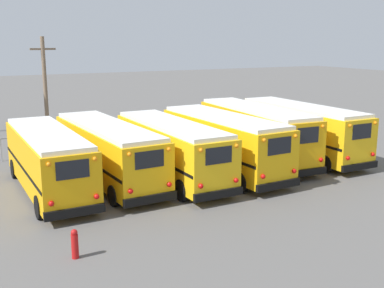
% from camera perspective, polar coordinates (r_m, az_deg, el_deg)
% --- Properties ---
extents(ground_plane, '(160.00, 160.00, 0.00)m').
position_cam_1_polar(ground_plane, '(26.65, 0.03, -3.41)').
color(ground_plane, '#5B5956').
extents(school_bus_0, '(2.64, 9.55, 3.02)m').
position_cam_1_polar(school_bus_0, '(23.87, -16.70, -1.72)').
color(school_bus_0, '#E5A00C').
rests_on(school_bus_0, ground).
extents(school_bus_1, '(3.04, 10.26, 3.02)m').
position_cam_1_polar(school_bus_1, '(25.00, -9.96, -0.76)').
color(school_bus_1, '#EAAA0F').
rests_on(school_bus_1, ground).
extents(school_bus_2, '(2.70, 9.59, 3.05)m').
position_cam_1_polar(school_bus_2, '(25.04, -2.45, -0.51)').
color(school_bus_2, yellow).
rests_on(school_bus_2, ground).
extents(school_bus_3, '(2.99, 9.62, 3.20)m').
position_cam_1_polar(school_bus_3, '(26.35, 3.72, 0.28)').
color(school_bus_3, '#EAAA0F').
rests_on(school_bus_3, ground).
extents(school_bus_4, '(2.88, 10.15, 3.28)m').
position_cam_1_polar(school_bus_4, '(29.13, 7.51, 1.44)').
color(school_bus_4, '#E5A00C').
rests_on(school_bus_4, ground).
extents(school_bus_5, '(2.61, 9.84, 3.25)m').
position_cam_1_polar(school_bus_5, '(30.57, 12.83, 1.73)').
color(school_bus_5, yellow).
rests_on(school_bus_5, ground).
extents(utility_pole, '(1.80, 0.29, 7.41)m').
position_cam_1_polar(utility_pole, '(36.78, -17.01, 6.55)').
color(utility_pole, '#75604C').
rests_on(utility_pole, ground).
extents(fence_line, '(23.45, 0.06, 1.42)m').
position_cam_1_polar(fence_line, '(33.08, -5.94, 1.42)').
color(fence_line, '#939399').
rests_on(fence_line, ground).
extents(fire_hydrant, '(0.24, 0.24, 1.03)m').
position_cam_1_polar(fire_hydrant, '(16.93, -13.72, -11.41)').
color(fire_hydrant, '#B21414').
rests_on(fire_hydrant, ground).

